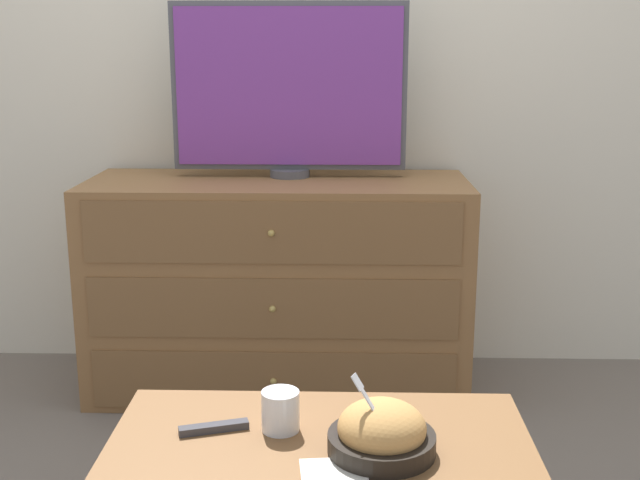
{
  "coord_description": "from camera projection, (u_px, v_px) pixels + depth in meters",
  "views": [
    {
      "loc": [
        0.21,
        -3.25,
        1.32
      ],
      "look_at": [
        0.16,
        -1.28,
        0.84
      ],
      "focal_mm": 45.0,
      "sensor_mm": 36.0,
      "label": 1
    }
  ],
  "objects": [
    {
      "name": "ground_plane",
      "position": [
        292.0,
        356.0,
        3.48
      ],
      "size": [
        12.0,
        12.0,
        0.0
      ],
      "primitive_type": "plane",
      "color": "#70665B"
    },
    {
      "name": "wall_back",
      "position": [
        289.0,
        48.0,
        3.19
      ],
      "size": [
        12.0,
        0.05,
        2.6
      ],
      "color": "silver",
      "rests_on": "ground_plane"
    },
    {
      "name": "dresser",
      "position": [
        278.0,
        286.0,
        3.08
      ],
      "size": [
        1.43,
        0.56,
        0.82
      ],
      "color": "olive",
      "rests_on": "ground_plane"
    },
    {
      "name": "tv",
      "position": [
        289.0,
        89.0,
        2.99
      ],
      "size": [
        0.88,
        0.15,
        0.65
      ],
      "color": "#515156",
      "rests_on": "dresser"
    },
    {
      "name": "coffee_table",
      "position": [
        320.0,
        469.0,
        1.8
      ],
      "size": [
        0.95,
        0.53,
        0.45
      ],
      "color": "brown",
      "rests_on": "ground_plane"
    },
    {
      "name": "takeout_bowl",
      "position": [
        382.0,
        433.0,
        1.73
      ],
      "size": [
        0.24,
        0.24,
        0.18
      ],
      "color": "black",
      "rests_on": "coffee_table"
    },
    {
      "name": "drink_cup",
      "position": [
        281.0,
        413.0,
        1.83
      ],
      "size": [
        0.09,
        0.09,
        0.09
      ],
      "color": "beige",
      "rests_on": "coffee_table"
    },
    {
      "name": "napkin",
      "position": [
        334.0,
        475.0,
        1.65
      ],
      "size": [
        0.15,
        0.15,
        0.0
      ],
      "color": "silver",
      "rests_on": "coffee_table"
    },
    {
      "name": "remote_control",
      "position": [
        214.0,
        428.0,
        1.83
      ],
      "size": [
        0.16,
        0.07,
        0.02
      ],
      "color": "#38383D",
      "rests_on": "coffee_table"
    }
  ]
}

